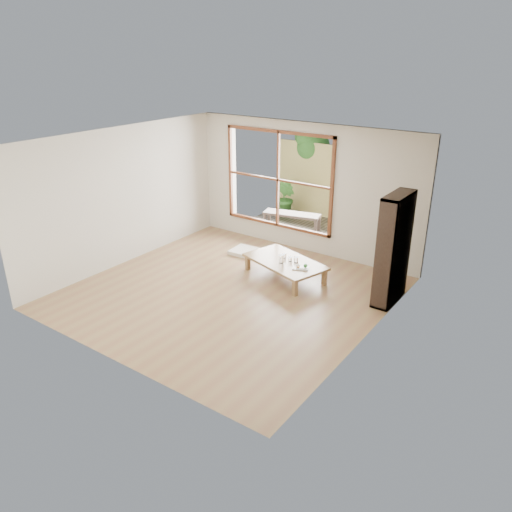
% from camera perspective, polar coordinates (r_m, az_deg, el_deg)
% --- Properties ---
extents(ground, '(5.00, 5.00, 0.00)m').
position_cam_1_polar(ground, '(8.66, -2.99, -4.15)').
color(ground, '#9A7B4D').
rests_on(ground, ground).
extents(low_table, '(1.68, 1.25, 0.33)m').
position_cam_1_polar(low_table, '(9.10, 3.33, -0.75)').
color(low_table, '#99794A').
rests_on(low_table, ground).
extents(floor_cushion, '(0.53, 0.53, 0.07)m').
position_cam_1_polar(floor_cushion, '(10.25, -1.35, 0.55)').
color(floor_cushion, white).
rests_on(floor_cushion, ground).
extents(bookshelf, '(0.29, 0.83, 1.84)m').
position_cam_1_polar(bookshelf, '(8.30, 15.42, 0.75)').
color(bookshelf, '#31241B').
rests_on(bookshelf, ground).
extents(glass_tall, '(0.09, 0.09, 0.16)m').
position_cam_1_polar(glass_tall, '(8.94, 2.91, -0.35)').
color(glass_tall, silver).
rests_on(glass_tall, low_table).
extents(glass_mid, '(0.07, 0.07, 0.10)m').
position_cam_1_polar(glass_mid, '(8.99, 4.60, -0.44)').
color(glass_mid, silver).
rests_on(glass_mid, low_table).
extents(glass_short, '(0.06, 0.06, 0.08)m').
position_cam_1_polar(glass_short, '(9.04, 3.92, -0.37)').
color(glass_short, silver).
rests_on(glass_short, low_table).
extents(glass_small, '(0.06, 0.06, 0.08)m').
position_cam_1_polar(glass_small, '(9.18, 3.25, 0.00)').
color(glass_small, silver).
rests_on(glass_small, low_table).
extents(food_tray, '(0.34, 0.30, 0.09)m').
position_cam_1_polar(food_tray, '(8.78, 5.24, -1.28)').
color(food_tray, white).
rests_on(food_tray, low_table).
extents(deck, '(2.80, 2.00, 0.05)m').
position_cam_1_polar(deck, '(11.69, 5.48, 3.14)').
color(deck, '#3E372D').
rests_on(deck, ground).
extents(garden_bench, '(1.34, 0.67, 0.41)m').
position_cam_1_polar(garden_bench, '(11.38, 4.11, 4.62)').
color(garden_bench, '#31241B').
rests_on(garden_bench, deck).
extents(bamboo_fence, '(2.80, 0.06, 1.80)m').
position_cam_1_polar(bamboo_fence, '(12.27, 8.02, 8.37)').
color(bamboo_fence, tan).
rests_on(bamboo_fence, ground).
extents(shrub_right, '(0.78, 0.68, 0.86)m').
position_cam_1_polar(shrub_right, '(11.85, 11.34, 5.38)').
color(shrub_right, '#2F6A27').
rests_on(shrub_right, deck).
extents(shrub_left, '(0.63, 0.58, 0.92)m').
position_cam_1_polar(shrub_left, '(12.31, 3.44, 6.62)').
color(shrub_left, '#2F6A27').
rests_on(shrub_left, deck).
extents(garden_tree, '(1.04, 0.85, 2.22)m').
position_cam_1_polar(garden_tree, '(12.68, 6.08, 12.30)').
color(garden_tree, '#4C3D2D').
rests_on(garden_tree, ground).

